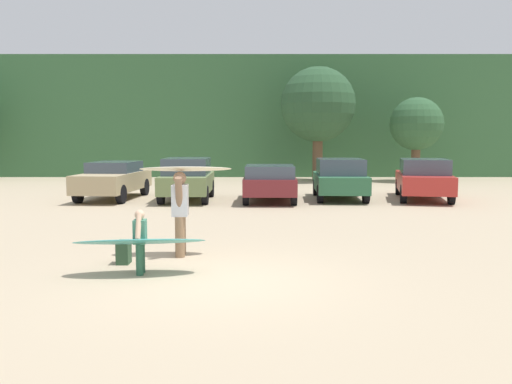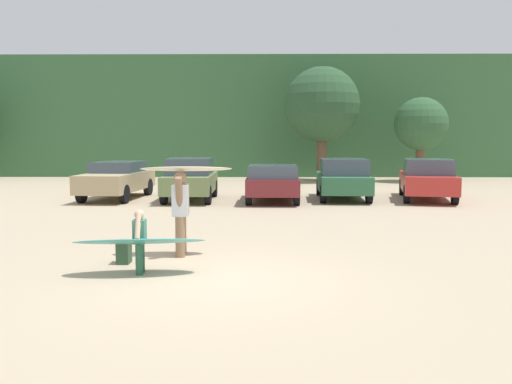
# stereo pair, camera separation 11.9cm
# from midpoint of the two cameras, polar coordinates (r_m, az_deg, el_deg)

# --- Properties ---
(ground_plane) EXTENTS (120.00, 120.00, 0.00)m
(ground_plane) POSITION_cam_midpoint_polar(r_m,az_deg,el_deg) (9.61, -3.95, -9.15)
(ground_plane) COLOR tan
(hillside_ridge) EXTENTS (108.00, 12.00, 7.54)m
(hillside_ridge) POSITION_cam_midpoint_polar(r_m,az_deg,el_deg) (40.38, -0.78, 7.50)
(hillside_ridge) COLOR #38663D
(hillside_ridge) RESTS_ON ground_plane
(tree_ridge_back) EXTENTS (4.19, 4.19, 6.40)m
(tree_ridge_back) POSITION_cam_midpoint_polar(r_m,az_deg,el_deg) (31.40, 6.52, 8.92)
(tree_ridge_back) COLOR brown
(tree_ridge_back) RESTS_ON ground_plane
(tree_center_right) EXTENTS (2.94, 2.94, 4.69)m
(tree_center_right) POSITION_cam_midpoint_polar(r_m,az_deg,el_deg) (32.12, 16.34, 6.70)
(tree_center_right) COLOR brown
(tree_center_right) RESTS_ON ground_plane
(parked_car_tan) EXTENTS (2.24, 4.78, 1.49)m
(parked_car_tan) POSITION_cam_midpoint_polar(r_m,az_deg,el_deg) (22.87, -14.44, 1.32)
(parked_car_tan) COLOR tan
(parked_car_tan) RESTS_ON ground_plane
(parked_car_olive_green) EXTENTS (1.85, 4.04, 1.66)m
(parked_car_olive_green) POSITION_cam_midpoint_polar(r_m,az_deg,el_deg) (21.70, -7.08, 1.42)
(parked_car_olive_green) COLOR #6B7F4C
(parked_car_olive_green) RESTS_ON ground_plane
(parked_car_maroon) EXTENTS (2.03, 4.13, 1.43)m
(parked_car_maroon) POSITION_cam_midpoint_polar(r_m,az_deg,el_deg) (21.14, 1.46, 1.10)
(parked_car_maroon) COLOR maroon
(parked_car_maroon) RESTS_ON ground_plane
(parked_car_forest_green) EXTENTS (2.10, 4.25, 1.62)m
(parked_car_forest_green) POSITION_cam_midpoint_polar(r_m,az_deg,el_deg) (22.18, 8.68, 1.45)
(parked_car_forest_green) COLOR #2D6642
(parked_car_forest_green) RESTS_ON ground_plane
(parked_car_red) EXTENTS (2.78, 4.99, 1.62)m
(parked_car_red) POSITION_cam_midpoint_polar(r_m,az_deg,el_deg) (22.84, 16.97, 1.35)
(parked_car_red) COLOR #B72D28
(parked_car_red) RESTS_ON ground_plane
(person_adult) EXTENTS (0.34, 0.74, 1.76)m
(person_adult) POSITION_cam_midpoint_polar(r_m,az_deg,el_deg) (11.54, -7.93, -1.69)
(person_adult) COLOR #8C6B4C
(person_adult) RESTS_ON ground_plane
(person_child) EXTENTS (0.23, 0.57, 1.17)m
(person_child) POSITION_cam_midpoint_polar(r_m,az_deg,el_deg) (10.17, -12.02, -4.65)
(person_child) COLOR #26593F
(person_child) RESTS_ON ground_plane
(surfboard_cream) EXTENTS (1.94, 0.64, 0.17)m
(surfboard_cream) POSITION_cam_midpoint_polar(r_m,az_deg,el_deg) (11.55, -7.36, 2.38)
(surfboard_cream) COLOR beige
(surfboard_teal) EXTENTS (2.41, 0.90, 0.25)m
(surfboard_teal) POSITION_cam_midpoint_polar(r_m,az_deg,el_deg) (10.14, -12.06, -5.03)
(surfboard_teal) COLOR teal
(backpack_dropped) EXTENTS (0.24, 0.34, 0.45)m
(backpack_dropped) POSITION_cam_midpoint_polar(r_m,az_deg,el_deg) (11.15, -13.61, -6.05)
(backpack_dropped) COLOR #2D4C33
(backpack_dropped) RESTS_ON ground_plane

